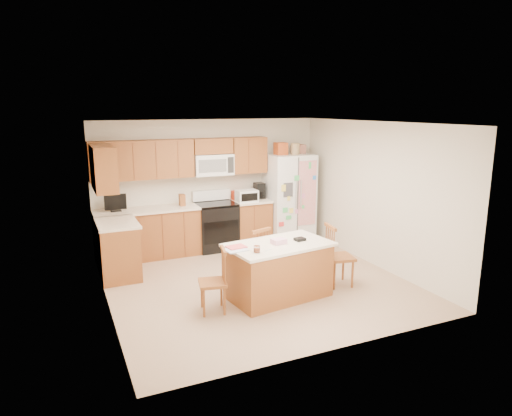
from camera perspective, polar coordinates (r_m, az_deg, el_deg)
name	(u,v)px	position (r m, az deg, el deg)	size (l,w,h in m)	color
ground	(256,282)	(7.36, 0.01, -9.26)	(4.50, 4.50, 0.00)	#9D7E65
room_shell	(256,193)	(6.96, 0.01, 1.83)	(4.60, 4.60, 2.52)	beige
cabinetry	(167,209)	(8.43, -11.10, -0.15)	(3.36, 1.56, 2.15)	#974B21
stove	(216,225)	(8.93, -5.04, -2.16)	(0.76, 0.65, 1.13)	black
refrigerator	(289,197)	(9.39, 4.13, 1.38)	(0.90, 0.79, 2.04)	white
island	(279,270)	(6.70, 2.84, -7.74)	(1.64, 1.06, 0.91)	#974B21
windsor_chair_left	(214,282)	(6.26, -5.24, -9.21)	(0.43, 0.45, 0.89)	#974B21
windsor_chair_back	(255,257)	(7.18, -0.08, -6.15)	(0.49, 0.48, 0.91)	#974B21
windsor_chair_right	(338,257)	(7.22, 10.21, -6.02)	(0.47, 0.48, 0.97)	#974B21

